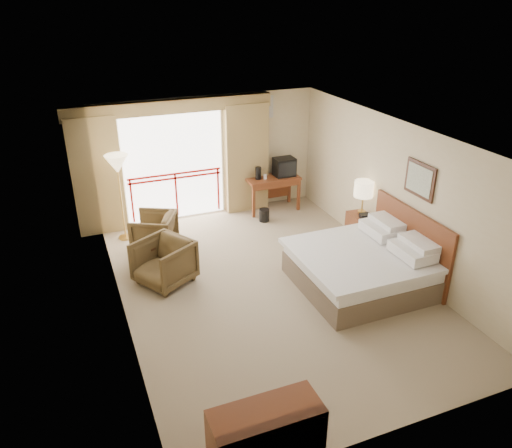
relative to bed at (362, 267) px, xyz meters
name	(u,v)px	position (x,y,z in m)	size (l,w,h in m)	color
floor	(269,285)	(-1.50, 0.60, -0.38)	(7.00, 7.00, 0.00)	gray
ceiling	(271,136)	(-1.50, 0.60, 2.32)	(7.00, 7.00, 0.00)	white
wall_back	(208,156)	(-1.50, 4.10, 0.97)	(5.00, 5.00, 0.00)	beige
wall_front	(400,341)	(-1.50, -2.90, 0.97)	(5.00, 5.00, 0.00)	beige
wall_left	(116,242)	(-4.00, 0.60, 0.97)	(7.00, 7.00, 0.00)	beige
wall_right	(396,195)	(1.00, 0.60, 0.97)	(7.00, 7.00, 0.00)	beige
balcony_door	(174,167)	(-2.30, 4.08, 0.82)	(2.40, 2.40, 0.00)	white
balcony_railing	(176,184)	(-2.30, 4.06, 0.44)	(2.09, 0.03, 1.02)	#A4130E
curtain_left	(97,176)	(-3.95, 3.95, 0.87)	(1.00, 0.26, 2.50)	olive
curtain_right	(246,158)	(-0.65, 3.95, 0.87)	(1.00, 0.26, 2.50)	olive
valance	(171,106)	(-2.30, 3.98, 2.17)	(4.40, 0.22, 0.28)	olive
hvac_vent	(263,107)	(-0.20, 4.07, 1.97)	(0.50, 0.04, 0.50)	silver
bed	(362,267)	(0.00, 0.00, 0.00)	(2.13, 2.06, 0.97)	brown
headboard	(410,243)	(0.96, 0.00, 0.27)	(0.06, 2.10, 1.30)	#5C2916
framed_art	(420,180)	(0.97, 0.00, 1.47)	(0.04, 0.72, 0.60)	black
nightstand	(361,230)	(0.85, 1.34, -0.04)	(0.47, 0.56, 0.67)	#5C2916
table_lamp	(364,189)	(0.85, 1.39, 0.81)	(0.38, 0.38, 0.67)	tan
phone	(365,216)	(0.80, 1.19, 0.34)	(0.20, 0.15, 0.09)	black
desk	(271,184)	(-0.11, 3.73, 0.25)	(1.24, 0.60, 0.81)	#5C2916
tv	(284,167)	(0.19, 3.67, 0.64)	(0.47, 0.37, 0.43)	black
coffee_maker	(258,173)	(-0.46, 3.68, 0.57)	(0.13, 0.13, 0.29)	black
cup	(265,177)	(-0.31, 3.63, 0.48)	(0.08, 0.08, 0.11)	white
wastebasket	(264,215)	(-0.54, 3.13, -0.23)	(0.23, 0.23, 0.29)	black
armchair_far	(156,248)	(-3.08, 2.75, -0.38)	(0.80, 0.82, 0.74)	#43331B
armchair_near	(166,282)	(-3.18, 1.38, -0.38)	(0.87, 0.89, 0.81)	#43331B
side_table	(145,253)	(-3.41, 1.94, -0.02)	(0.48, 0.48, 0.52)	black
book	(144,245)	(-3.41, 1.94, 0.15)	(0.16, 0.22, 0.02)	white
floor_lamp	(117,167)	(-3.57, 3.44, 1.18)	(0.46, 0.46, 1.81)	tan
dresser	(266,439)	(-2.99, -2.78, 0.02)	(1.20, 0.51, 0.80)	#5C2916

